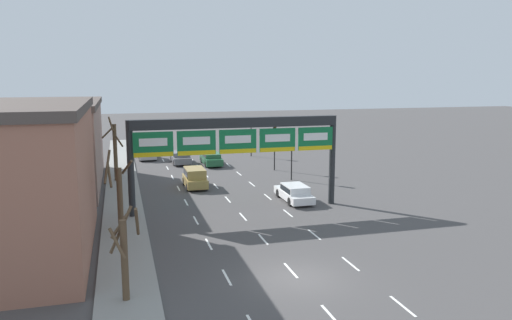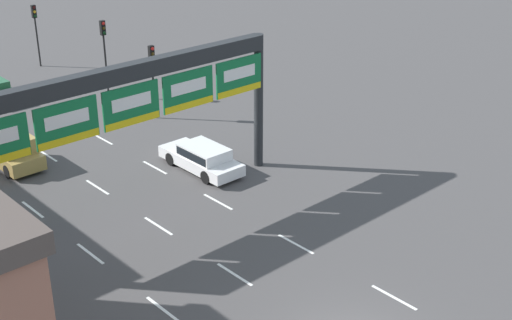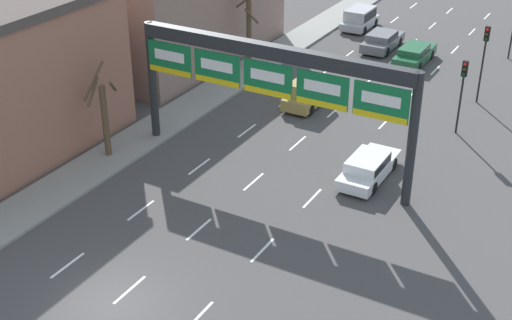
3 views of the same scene
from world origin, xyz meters
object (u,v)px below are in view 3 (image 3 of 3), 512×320
Objects in this scene: sign_gantry at (271,72)px; tree_bare_third at (104,113)px; traffic_light_far_end at (463,82)px; car_white at (368,166)px; traffic_light_near_gantry at (485,49)px; suv_silver at (360,17)px; suv_gold at (308,92)px; car_green at (414,54)px; car_grey at (382,40)px; tree_bare_second at (249,25)px.

sign_gantry is 3.04× the size of tree_bare_third.
car_white is at bearing -107.82° from traffic_light_far_end.
car_white is 0.97× the size of traffic_light_near_gantry.
traffic_light_far_end reaches higher than suv_silver.
car_white is 14.06m from tree_bare_third.
suv_gold is 0.83× the size of car_white.
suv_gold is at bearing -175.55° from traffic_light_far_end.
suv_gold is 11.10m from car_green.
car_green is at bearing -30.08° from car_grey.
suv_silver is 16.58m from suv_gold.
tree_bare_third is (-6.66, -23.83, 1.81)m from car_grey.
tree_bare_third is (-6.40, -11.47, 1.60)m from suv_gold.
car_green is (1.52, 18.89, -4.67)m from sign_gantry.
traffic_light_near_gantry reaches higher than car_grey.
car_white is (4.91, 1.47, -4.68)m from sign_gantry.
car_white is at bearing -100.56° from traffic_light_near_gantry.
suv_silver is 5.20m from car_grey.
traffic_light_far_end is at bearing -51.56° from suv_silver.
car_grey is 11.38m from traffic_light_near_gantry.
suv_gold is 0.91× the size of traffic_light_far_end.
traffic_light_near_gantry is at bearing 90.92° from traffic_light_far_end.
tree_bare_third is (-15.59, -12.18, -0.60)m from traffic_light_far_end.
tree_bare_second reaches higher than suv_gold.
sign_gantry reaches higher than traffic_light_far_end.
suv_silver is 25.17m from car_white.
car_grey is 0.79× the size of tree_bare_second.
car_grey is 10.94m from tree_bare_second.
traffic_light_near_gantry is at bearing 32.33° from suv_gold.
sign_gantry is 3.13× the size of car_green.
tree_bare_second is at bearing 147.72° from suv_gold.
car_green is at bearing 120.57° from traffic_light_far_end.
sign_gantry is 25.50m from suv_silver.
sign_gantry reaches higher than suv_gold.
suv_gold is at bearing 102.51° from sign_gantry.
traffic_light_near_gantry reaches higher than car_green.
traffic_light_far_end is at bearing 38.01° from tree_bare_third.
car_grey is at bearing 94.38° from sign_gantry.
car_grey is 20.29m from car_white.
suv_gold is (3.16, -16.28, 0.00)m from suv_silver.
tree_bare_third reaches higher than suv_silver.
car_white is (6.49, -19.22, -0.02)m from car_grey.
traffic_light_far_end is at bearing -12.41° from tree_bare_second.
car_green is at bearing 72.33° from suv_gold.
traffic_light_near_gantry is at bearing 62.73° from sign_gantry.
suv_silver reaches higher than car_grey.
sign_gantry is 19.52m from car_green.
tree_bare_second is at bearing -147.55° from car_green.
suv_gold is at bearing 60.84° from tree_bare_third.
car_grey is at bearing 149.92° from car_green.
tree_bare_third is at bearing -131.98° from traffic_light_near_gantry.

